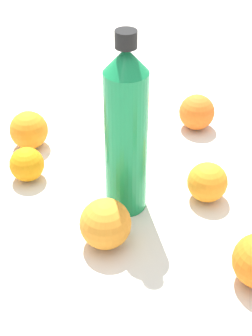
{
  "coord_description": "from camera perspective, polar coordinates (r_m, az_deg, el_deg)",
  "views": [
    {
      "loc": [
        0.69,
        -0.24,
        0.59
      ],
      "look_at": [
        0.04,
        -0.04,
        0.08
      ],
      "focal_mm": 54.67,
      "sensor_mm": 36.0,
      "label": 1
    }
  ],
  "objects": [
    {
      "name": "orange_2",
      "position": [
        1.05,
        -10.78,
        4.17
      ],
      "size": [
        0.08,
        0.08,
        0.08
      ],
      "primitive_type": "sphere",
      "color": "orange",
      "rests_on": "ground_plane"
    },
    {
      "name": "ground_plane",
      "position": [
        0.95,
        1.32,
        -2.11
      ],
      "size": [
        2.4,
        2.4,
        0.0
      ],
      "primitive_type": "plane",
      "color": "silver"
    },
    {
      "name": "water_bottle",
      "position": [
        0.82,
        -0.0,
        3.96
      ],
      "size": [
        0.07,
        0.07,
        0.32
      ],
      "rotation": [
        0.0,
        0.0,
        0.96
      ],
      "color": "#198C4C",
      "rests_on": "ground_plane"
    },
    {
      "name": "orange_1",
      "position": [
        0.81,
        -2.31,
        -6.23
      ],
      "size": [
        0.08,
        0.08,
        0.08
      ],
      "primitive_type": "sphere",
      "color": "orange",
      "rests_on": "ground_plane"
    },
    {
      "name": "orange_3",
      "position": [
        0.91,
        9.06,
        -1.57
      ],
      "size": [
        0.07,
        0.07,
        0.07
      ],
      "primitive_type": "sphere",
      "color": "orange",
      "rests_on": "ground_plane"
    },
    {
      "name": "orange_0",
      "position": [
        1.1,
        7.89,
        6.19
      ],
      "size": [
        0.08,
        0.08,
        0.08
      ],
      "primitive_type": "sphere",
      "color": "orange",
      "rests_on": "ground_plane"
    },
    {
      "name": "orange_4",
      "position": [
        0.96,
        -10.99,
        0.4
      ],
      "size": [
        0.06,
        0.06,
        0.06
      ],
      "primitive_type": "sphere",
      "color": "orange",
      "rests_on": "ground_plane"
    }
  ]
}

